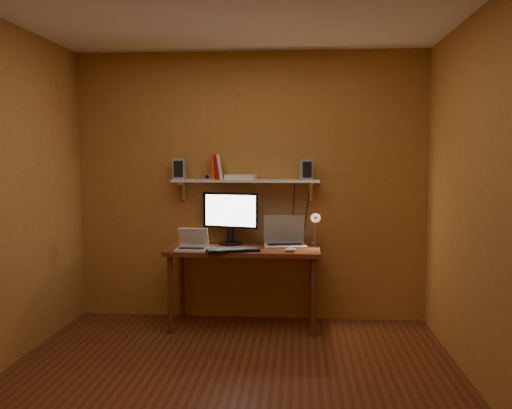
# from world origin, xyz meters

# --- Properties ---
(room) EXTENTS (3.44, 3.24, 2.64)m
(room) POSITION_xyz_m (0.00, 0.00, 1.30)
(room) COLOR brown
(room) RESTS_ON ground
(desk) EXTENTS (1.40, 0.60, 0.75)m
(desk) POSITION_xyz_m (-0.02, 1.28, 0.66)
(desk) COLOR #5E2916
(desk) RESTS_ON ground
(wall_shelf) EXTENTS (1.40, 0.25, 0.21)m
(wall_shelf) POSITION_xyz_m (-0.02, 1.47, 1.36)
(wall_shelf) COLOR silver
(wall_shelf) RESTS_ON room
(monitor) EXTENTS (0.54, 0.28, 0.50)m
(monitor) POSITION_xyz_m (-0.18, 1.46, 1.03)
(monitor) COLOR black
(monitor) RESTS_ON desk
(laptop) EXTENTS (0.42, 0.32, 0.29)m
(laptop) POSITION_xyz_m (0.35, 1.42, 0.83)
(laptop) COLOR #96999F
(laptop) RESTS_ON desk
(netbook) EXTENTS (0.28, 0.21, 0.20)m
(netbook) POSITION_xyz_m (-0.47, 1.12, 0.81)
(netbook) COLOR white
(netbook) RESTS_ON desk
(keyboard) EXTENTS (0.49, 0.29, 0.02)m
(keyboard) POSITION_xyz_m (-0.10, 1.07, 0.76)
(keyboard) COLOR black
(keyboard) RESTS_ON desk
(mouse) EXTENTS (0.11, 0.08, 0.04)m
(mouse) POSITION_xyz_m (0.41, 1.10, 0.77)
(mouse) COLOR white
(mouse) RESTS_ON desk
(desk_lamp) EXTENTS (0.09, 0.23, 0.38)m
(desk_lamp) POSITION_xyz_m (0.64, 1.41, 0.96)
(desk_lamp) COLOR silver
(desk_lamp) RESTS_ON desk
(speaker_left) EXTENTS (0.11, 0.11, 0.20)m
(speaker_left) POSITION_xyz_m (-0.66, 1.48, 1.48)
(speaker_left) COLOR #96999F
(speaker_left) RESTS_ON wall_shelf
(speaker_right) EXTENTS (0.13, 0.13, 0.19)m
(speaker_right) POSITION_xyz_m (0.54, 1.47, 1.47)
(speaker_right) COLOR #96999F
(speaker_right) RESTS_ON wall_shelf
(books) EXTENTS (0.14, 0.17, 0.24)m
(books) POSITION_xyz_m (-0.31, 1.48, 1.49)
(books) COLOR #CA410B
(books) RESTS_ON wall_shelf
(shelf_camera) EXTENTS (0.09, 0.06, 0.05)m
(shelf_camera) POSITION_xyz_m (-0.39, 1.40, 1.40)
(shelf_camera) COLOR silver
(shelf_camera) RESTS_ON wall_shelf
(router) EXTENTS (0.30, 0.22, 0.05)m
(router) POSITION_xyz_m (-0.07, 1.48, 1.40)
(router) COLOR white
(router) RESTS_ON wall_shelf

